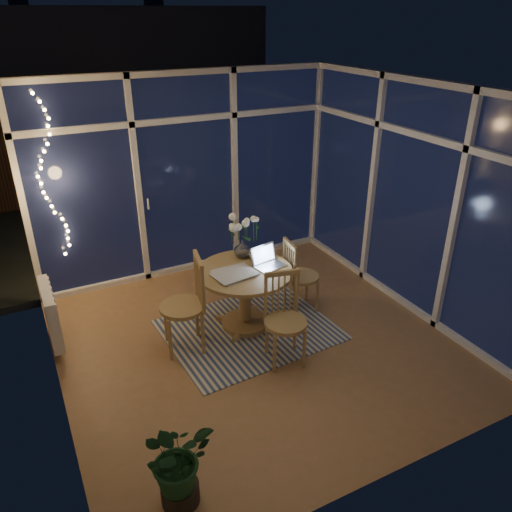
{
  "coord_description": "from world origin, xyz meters",
  "views": [
    {
      "loc": [
        -2.02,
        -3.94,
        3.22
      ],
      "look_at": [
        0.11,
        0.25,
        0.89
      ],
      "focal_mm": 35.0,
      "sensor_mm": 36.0,
      "label": 1
    }
  ],
  "objects_px": {
    "flower_vase": "(242,248)",
    "potted_plant": "(177,463)",
    "chair_right": "(302,275)",
    "dining_table": "(245,299)",
    "chair_front": "(286,321)",
    "chair_left": "(182,305)",
    "laptop": "(270,257)"
  },
  "relations": [
    {
      "from": "dining_table",
      "to": "laptop",
      "type": "distance_m",
      "value": 0.55
    },
    {
      "from": "chair_right",
      "to": "chair_front",
      "type": "xyz_separation_m",
      "value": [
        -0.66,
        -0.78,
        0.03
      ]
    },
    {
      "from": "dining_table",
      "to": "chair_left",
      "type": "bearing_deg",
      "value": -173.82
    },
    {
      "from": "dining_table",
      "to": "potted_plant",
      "type": "relative_size",
      "value": 1.37
    },
    {
      "from": "chair_right",
      "to": "laptop",
      "type": "bearing_deg",
      "value": 106.24
    },
    {
      "from": "chair_left",
      "to": "potted_plant",
      "type": "relative_size",
      "value": 1.39
    },
    {
      "from": "flower_vase",
      "to": "potted_plant",
      "type": "xyz_separation_m",
      "value": [
        -1.52,
        -2.12,
        -0.43
      ]
    },
    {
      "from": "flower_vase",
      "to": "potted_plant",
      "type": "height_order",
      "value": "flower_vase"
    },
    {
      "from": "dining_table",
      "to": "chair_left",
      "type": "xyz_separation_m",
      "value": [
        -0.75,
        -0.08,
        0.18
      ]
    },
    {
      "from": "chair_left",
      "to": "chair_right",
      "type": "relative_size",
      "value": 1.16
    },
    {
      "from": "chair_front",
      "to": "dining_table",
      "type": "bearing_deg",
      "value": 110.21
    },
    {
      "from": "chair_front",
      "to": "laptop",
      "type": "distance_m",
      "value": 0.8
    },
    {
      "from": "chair_right",
      "to": "flower_vase",
      "type": "bearing_deg",
      "value": 73.35
    },
    {
      "from": "dining_table",
      "to": "flower_vase",
      "type": "height_order",
      "value": "flower_vase"
    },
    {
      "from": "chair_right",
      "to": "flower_vase",
      "type": "relative_size",
      "value": 4.34
    },
    {
      "from": "chair_right",
      "to": "potted_plant",
      "type": "height_order",
      "value": "chair_right"
    },
    {
      "from": "potted_plant",
      "to": "laptop",
      "type": "bearing_deg",
      "value": 46.4
    },
    {
      "from": "dining_table",
      "to": "chair_left",
      "type": "relative_size",
      "value": 0.98
    },
    {
      "from": "flower_vase",
      "to": "laptop",
      "type": "bearing_deg",
      "value": -65.31
    },
    {
      "from": "chair_left",
      "to": "flower_vase",
      "type": "relative_size",
      "value": 5.05
    },
    {
      "from": "chair_left",
      "to": "flower_vase",
      "type": "xyz_separation_m",
      "value": [
        0.87,
        0.39,
        0.28
      ]
    },
    {
      "from": "dining_table",
      "to": "laptop",
      "type": "bearing_deg",
      "value": -9.29
    },
    {
      "from": "chair_left",
      "to": "laptop",
      "type": "height_order",
      "value": "chair_left"
    },
    {
      "from": "potted_plant",
      "to": "chair_front",
      "type": "bearing_deg",
      "value": 35.67
    },
    {
      "from": "chair_right",
      "to": "flower_vase",
      "type": "height_order",
      "value": "flower_vase"
    },
    {
      "from": "dining_table",
      "to": "flower_vase",
      "type": "distance_m",
      "value": 0.56
    },
    {
      "from": "chair_left",
      "to": "chair_front",
      "type": "xyz_separation_m",
      "value": [
        0.83,
        -0.67,
        -0.05
      ]
    },
    {
      "from": "chair_front",
      "to": "laptop",
      "type": "height_order",
      "value": "chair_front"
    },
    {
      "from": "dining_table",
      "to": "chair_front",
      "type": "bearing_deg",
      "value": -83.45
    },
    {
      "from": "dining_table",
      "to": "chair_front",
      "type": "xyz_separation_m",
      "value": [
        0.09,
        -0.75,
        0.13
      ]
    },
    {
      "from": "flower_vase",
      "to": "dining_table",
      "type": "bearing_deg",
      "value": -111.47
    },
    {
      "from": "chair_left",
      "to": "potted_plant",
      "type": "xyz_separation_m",
      "value": [
        -0.66,
        -1.73,
        -0.15
      ]
    }
  ]
}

